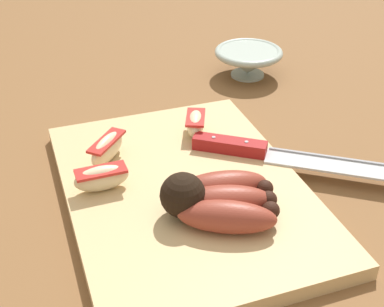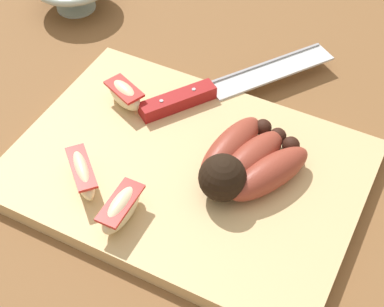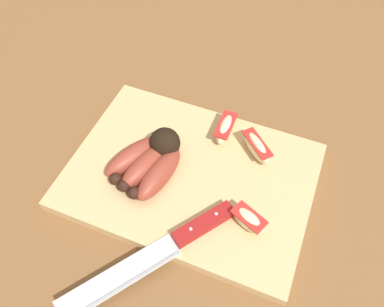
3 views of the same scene
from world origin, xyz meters
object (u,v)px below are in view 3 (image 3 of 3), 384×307
apple_wedge_near (248,220)px  apple_wedge_middle (257,147)px  banana_bunch (150,161)px  chefs_knife (176,242)px  apple_wedge_far (225,128)px

apple_wedge_near → apple_wedge_middle: 0.14m
apple_wedge_near → apple_wedge_middle: (0.03, -0.13, 0.00)m
banana_bunch → apple_wedge_middle: banana_bunch is taller
banana_bunch → apple_wedge_middle: size_ratio=2.04×
banana_bunch → chefs_knife: 0.14m
apple_wedge_middle → apple_wedge_far: size_ratio=0.99×
chefs_knife → apple_wedge_near: (-0.09, -0.07, 0.01)m
banana_bunch → apple_wedge_near: banana_bunch is taller
apple_wedge_middle → apple_wedge_near: bearing=101.6°
apple_wedge_near → banana_bunch: bearing=-12.3°
apple_wedge_near → apple_wedge_far: (0.09, -0.15, 0.00)m
banana_bunch → chefs_knife: (-0.09, 0.11, -0.01)m
banana_bunch → apple_wedge_middle: (-0.15, -0.09, -0.00)m
apple_wedge_middle → apple_wedge_far: 0.07m
banana_bunch → apple_wedge_near: size_ratio=2.20×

